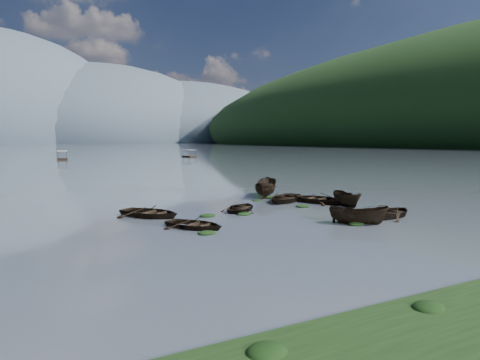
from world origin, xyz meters
name	(u,v)px	position (x,y,z in m)	size (l,w,h in m)	color
ground_plane	(329,227)	(0.00, 0.00, 0.00)	(2400.00, 2400.00, 0.00)	#505864
haze_mtn_c	(98,143)	(140.00, 900.00, 0.00)	(520.00, 520.00, 260.00)	#475666
haze_mtn_d	(181,142)	(320.00, 900.00, 0.00)	(520.00, 520.00, 220.00)	#475666
rowboat_0	(195,228)	(-7.56, 3.83, 0.00)	(2.85, 4.00, 0.83)	black
rowboat_1	(242,210)	(-1.77, 8.37, 0.00)	(2.76, 3.87, 0.80)	black
rowboat_2	(358,224)	(2.40, 0.00, 0.00)	(1.42, 3.78, 1.46)	black
rowboat_3	(317,202)	(6.15, 9.04, 0.00)	(3.53, 4.94, 1.02)	black
rowboat_4	(389,217)	(6.27, 1.00, 0.00)	(3.43, 4.80, 0.99)	black
rowboat_5	(347,206)	(7.12, 6.28, 0.00)	(1.43, 3.80, 1.47)	black
rowboat_6	(150,217)	(-8.90, 9.00, 0.00)	(3.39, 4.74, 0.98)	black
rowboat_7	(284,202)	(3.82, 10.73, 0.00)	(3.57, 5.00, 1.04)	black
rowboat_8	(265,197)	(4.10, 14.46, 0.00)	(1.88, 5.01, 1.94)	black
weed_clump_0	(207,234)	(-7.56, 1.91, 0.00)	(1.09, 0.89, 0.24)	black
weed_clump_1	(244,215)	(-2.56, 6.54, 0.00)	(1.09, 0.87, 0.24)	black
weed_clump_2	(356,225)	(2.03, -0.20, 0.00)	(1.14, 0.92, 0.25)	black
weed_clump_3	(331,199)	(8.61, 10.09, 0.00)	(0.90, 0.76, 0.20)	black
weed_clump_4	(303,207)	(3.46, 7.48, 0.00)	(1.24, 0.98, 0.26)	black
weed_clump_5	(208,216)	(-5.22, 7.14, 0.00)	(1.19, 0.96, 0.25)	black
weed_clump_6	(257,201)	(1.88, 12.30, 0.00)	(0.93, 0.78, 0.19)	black
weed_clump_7	(270,198)	(3.92, 13.23, 0.00)	(1.16, 0.92, 0.25)	black
pontoon_centre	(62,160)	(-5.53, 104.99, 0.00)	(2.62, 6.29, 2.41)	black
pontoon_right	(189,157)	(32.55, 107.98, 0.00)	(2.43, 5.83, 2.24)	black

